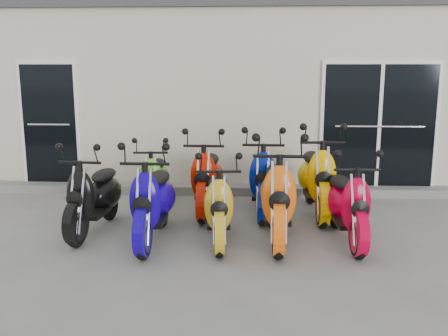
{
  "coord_description": "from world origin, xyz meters",
  "views": [
    {
      "loc": [
        0.37,
        -6.55,
        2.2
      ],
      "look_at": [
        0.0,
        0.6,
        0.75
      ],
      "focal_mm": 40.0,
      "sensor_mm": 36.0,
      "label": 1
    }
  ],
  "objects_px": {
    "scooter_back_blue": "(263,169)",
    "scooter_back_yellow": "(317,168)",
    "scooter_front_red": "(347,194)",
    "scooter_front_black": "(94,186)",
    "scooter_front_blue": "(153,190)",
    "scooter_back_red": "(207,169)",
    "scooter_front_orange_a": "(218,195)",
    "scooter_front_orange_b": "(278,185)",
    "scooter_back_green": "(155,172)"
  },
  "relations": [
    {
      "from": "scooter_back_blue",
      "to": "scooter_back_green",
      "type": "bearing_deg",
      "value": 177.28
    },
    {
      "from": "scooter_front_orange_b",
      "to": "scooter_back_blue",
      "type": "height_order",
      "value": "scooter_front_orange_b"
    },
    {
      "from": "scooter_front_black",
      "to": "scooter_back_yellow",
      "type": "relative_size",
      "value": 0.89
    },
    {
      "from": "scooter_front_blue",
      "to": "scooter_front_red",
      "type": "relative_size",
      "value": 1.07
    },
    {
      "from": "scooter_front_orange_b",
      "to": "scooter_back_red",
      "type": "relative_size",
      "value": 1.07
    },
    {
      "from": "scooter_back_green",
      "to": "scooter_front_orange_a",
      "type": "bearing_deg",
      "value": -56.19
    },
    {
      "from": "scooter_front_black",
      "to": "scooter_front_blue",
      "type": "distance_m",
      "value": 0.92
    },
    {
      "from": "scooter_front_black",
      "to": "scooter_front_orange_a",
      "type": "distance_m",
      "value": 1.71
    },
    {
      "from": "scooter_front_orange_b",
      "to": "scooter_back_red",
      "type": "xyz_separation_m",
      "value": [
        -1.01,
        1.22,
        -0.05
      ]
    },
    {
      "from": "scooter_front_red",
      "to": "scooter_back_blue",
      "type": "height_order",
      "value": "scooter_back_blue"
    },
    {
      "from": "scooter_back_yellow",
      "to": "scooter_front_black",
      "type": "bearing_deg",
      "value": -163.17
    },
    {
      "from": "scooter_back_green",
      "to": "scooter_back_yellow",
      "type": "distance_m",
      "value": 2.49
    },
    {
      "from": "scooter_front_orange_a",
      "to": "scooter_front_red",
      "type": "height_order",
      "value": "scooter_front_red"
    },
    {
      "from": "scooter_front_orange_a",
      "to": "scooter_back_red",
      "type": "relative_size",
      "value": 0.91
    },
    {
      "from": "scooter_back_red",
      "to": "scooter_back_yellow",
      "type": "bearing_deg",
      "value": -0.66
    },
    {
      "from": "scooter_back_blue",
      "to": "scooter_back_yellow",
      "type": "relative_size",
      "value": 0.96
    },
    {
      "from": "scooter_front_red",
      "to": "scooter_back_green",
      "type": "bearing_deg",
      "value": 149.57
    },
    {
      "from": "scooter_back_blue",
      "to": "scooter_front_orange_a",
      "type": "bearing_deg",
      "value": -112.87
    },
    {
      "from": "scooter_front_black",
      "to": "scooter_back_blue",
      "type": "relative_size",
      "value": 0.93
    },
    {
      "from": "scooter_front_red",
      "to": "scooter_front_black",
      "type": "bearing_deg",
      "value": 172.65
    },
    {
      "from": "scooter_front_red",
      "to": "scooter_back_green",
      "type": "distance_m",
      "value": 3.04
    },
    {
      "from": "scooter_front_orange_a",
      "to": "scooter_front_orange_b",
      "type": "xyz_separation_m",
      "value": [
        0.75,
        0.1,
        0.11
      ]
    },
    {
      "from": "scooter_front_orange_a",
      "to": "scooter_front_orange_b",
      "type": "height_order",
      "value": "scooter_front_orange_b"
    },
    {
      "from": "scooter_front_red",
      "to": "scooter_back_yellow",
      "type": "xyz_separation_m",
      "value": [
        -0.23,
        1.2,
        0.09
      ]
    },
    {
      "from": "scooter_back_red",
      "to": "scooter_back_blue",
      "type": "distance_m",
      "value": 0.85
    },
    {
      "from": "scooter_front_black",
      "to": "scooter_back_yellow",
      "type": "height_order",
      "value": "scooter_back_yellow"
    },
    {
      "from": "scooter_front_orange_a",
      "to": "scooter_back_red",
      "type": "distance_m",
      "value": 1.35
    },
    {
      "from": "scooter_front_blue",
      "to": "scooter_back_green",
      "type": "distance_m",
      "value": 1.5
    },
    {
      "from": "scooter_front_blue",
      "to": "scooter_back_blue",
      "type": "distance_m",
      "value": 1.96
    },
    {
      "from": "scooter_back_blue",
      "to": "scooter_back_yellow",
      "type": "height_order",
      "value": "scooter_back_yellow"
    },
    {
      "from": "scooter_front_blue",
      "to": "scooter_front_orange_b",
      "type": "relative_size",
      "value": 0.93
    },
    {
      "from": "scooter_front_blue",
      "to": "scooter_front_red",
      "type": "xyz_separation_m",
      "value": [
        2.46,
        0.1,
        -0.04
      ]
    },
    {
      "from": "scooter_front_orange_a",
      "to": "scooter_front_black",
      "type": "bearing_deg",
      "value": 165.98
    },
    {
      "from": "scooter_front_black",
      "to": "scooter_front_red",
      "type": "bearing_deg",
      "value": 1.25
    },
    {
      "from": "scooter_back_blue",
      "to": "scooter_back_yellow",
      "type": "xyz_separation_m",
      "value": [
        0.8,
        -0.04,
        0.03
      ]
    },
    {
      "from": "scooter_front_blue",
      "to": "scooter_back_red",
      "type": "xyz_separation_m",
      "value": [
        0.57,
        1.36,
        0.0
      ]
    },
    {
      "from": "scooter_back_yellow",
      "to": "scooter_front_blue",
      "type": "bearing_deg",
      "value": -150.5
    },
    {
      "from": "scooter_back_green",
      "to": "scooter_back_red",
      "type": "height_order",
      "value": "scooter_back_red"
    },
    {
      "from": "scooter_front_orange_b",
      "to": "scooter_front_red",
      "type": "relative_size",
      "value": 1.15
    },
    {
      "from": "scooter_front_orange_a",
      "to": "scooter_back_red",
      "type": "bearing_deg",
      "value": 96.25
    },
    {
      "from": "scooter_front_black",
      "to": "scooter_front_orange_a",
      "type": "bearing_deg",
      "value": -4.28
    },
    {
      "from": "scooter_back_green",
      "to": "scooter_back_yellow",
      "type": "relative_size",
      "value": 0.82
    },
    {
      "from": "scooter_front_blue",
      "to": "scooter_back_green",
      "type": "height_order",
      "value": "scooter_front_blue"
    },
    {
      "from": "scooter_front_blue",
      "to": "scooter_front_red",
      "type": "distance_m",
      "value": 2.46
    },
    {
      "from": "scooter_front_orange_a",
      "to": "scooter_back_green",
      "type": "distance_m",
      "value": 1.8
    },
    {
      "from": "scooter_front_red",
      "to": "scooter_back_blue",
      "type": "relative_size",
      "value": 0.91
    },
    {
      "from": "scooter_front_orange_b",
      "to": "scooter_front_blue",
      "type": "bearing_deg",
      "value": -173.42
    },
    {
      "from": "scooter_back_blue",
      "to": "scooter_back_yellow",
      "type": "bearing_deg",
      "value": -1.46
    },
    {
      "from": "scooter_front_blue",
      "to": "scooter_front_orange_b",
      "type": "xyz_separation_m",
      "value": [
        1.58,
        0.14,
        0.05
      ]
    },
    {
      "from": "scooter_front_black",
      "to": "scooter_front_red",
      "type": "relative_size",
      "value": 1.01
    }
  ]
}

